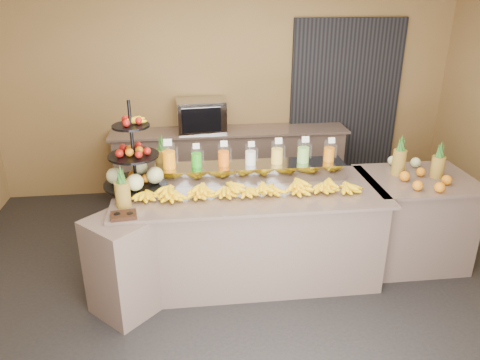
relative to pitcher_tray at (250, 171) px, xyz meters
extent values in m
plane|color=black|center=(-0.04, -0.58, -1.01)|extent=(6.00, 6.00, 0.00)
cube|color=olive|center=(-0.04, 1.93, 0.39)|extent=(6.00, 0.02, 2.80)
cube|color=black|center=(1.56, 1.88, 0.19)|extent=(1.50, 0.06, 2.20)
cube|color=#A28375|center=(-0.04, -0.28, -0.56)|extent=(2.40, 0.90, 0.90)
cube|color=#A28375|center=(-0.04, -0.28, -0.09)|extent=(2.50, 1.00, 0.03)
cube|color=#A28375|center=(-1.19, -0.68, -0.56)|extent=(0.71, 0.71, 0.90)
cube|color=#A28375|center=(1.66, -0.18, -0.56)|extent=(1.00, 0.80, 0.90)
cube|color=#A28375|center=(1.66, -0.18, -0.09)|extent=(1.08, 0.88, 0.03)
cube|color=#A28375|center=(-0.04, 1.67, -0.56)|extent=(3.00, 0.50, 0.90)
cube|color=#A28375|center=(-0.04, 1.67, -0.09)|extent=(3.10, 0.55, 0.03)
cube|color=gray|center=(0.00, 0.00, 0.00)|extent=(1.85, 0.30, 0.15)
cylinder|color=silver|center=(-0.78, 0.00, 0.19)|extent=(0.13, 0.13, 0.24)
cylinder|color=#FF8800|center=(-0.78, 0.00, 0.16)|extent=(0.12, 0.12, 0.16)
cylinder|color=gray|center=(-0.80, 0.01, 0.25)|extent=(0.01, 0.01, 0.28)
cube|color=white|center=(-0.78, -0.06, 0.35)|extent=(0.08, 0.02, 0.07)
cylinder|color=silver|center=(-0.52, 0.00, 0.17)|extent=(0.11, 0.11, 0.20)
cylinder|color=#1CA00E|center=(-0.52, 0.00, 0.14)|extent=(0.10, 0.10, 0.13)
cylinder|color=gray|center=(-0.53, 0.01, 0.22)|extent=(0.01, 0.01, 0.23)
cube|color=white|center=(-0.52, -0.05, 0.30)|extent=(0.06, 0.02, 0.05)
cylinder|color=silver|center=(-0.26, 0.00, 0.18)|extent=(0.11, 0.11, 0.21)
cylinder|color=#F76200|center=(-0.26, 0.00, 0.15)|extent=(0.11, 0.11, 0.14)
cylinder|color=gray|center=(-0.27, 0.01, 0.23)|extent=(0.01, 0.01, 0.25)
cube|color=white|center=(-0.26, -0.05, 0.31)|extent=(0.07, 0.02, 0.06)
cylinder|color=silver|center=(0.00, 0.00, 0.17)|extent=(0.11, 0.11, 0.20)
cylinder|color=white|center=(0.00, 0.00, 0.14)|extent=(0.10, 0.10, 0.13)
cylinder|color=gray|center=(-0.01, 0.01, 0.22)|extent=(0.01, 0.01, 0.23)
cube|color=white|center=(0.00, -0.05, 0.30)|extent=(0.06, 0.02, 0.05)
cylinder|color=silver|center=(0.26, 0.00, 0.18)|extent=(0.12, 0.12, 0.22)
cylinder|color=gold|center=(0.26, 0.00, 0.15)|extent=(0.11, 0.11, 0.15)
cylinder|color=gray|center=(0.25, 0.01, 0.23)|extent=(0.01, 0.01, 0.26)
cube|color=white|center=(0.26, -0.05, 0.32)|extent=(0.07, 0.02, 0.06)
cylinder|color=silver|center=(0.52, 0.00, 0.19)|extent=(0.12, 0.12, 0.22)
cylinder|color=#79C04C|center=(0.52, 0.00, 0.15)|extent=(0.11, 0.11, 0.15)
cylinder|color=gray|center=(0.50, 0.01, 0.24)|extent=(0.01, 0.01, 0.26)
cube|color=white|center=(0.52, -0.06, 0.33)|extent=(0.07, 0.02, 0.06)
cylinder|color=silver|center=(0.78, 0.00, 0.18)|extent=(0.11, 0.11, 0.20)
cylinder|color=#CE6800|center=(0.78, 0.00, 0.14)|extent=(0.10, 0.10, 0.14)
cylinder|color=gray|center=(0.77, 0.01, 0.22)|extent=(0.01, 0.01, 0.24)
cube|color=white|center=(0.78, -0.05, 0.31)|extent=(0.06, 0.02, 0.06)
ellipsoid|color=#FFE70C|center=(-0.97, -0.36, -0.02)|extent=(0.25, 0.19, 0.10)
ellipsoid|color=#FFE70C|center=(-0.75, -0.36, -0.02)|extent=(0.25, 0.19, 0.10)
ellipsoid|color=#FFE70C|center=(-0.52, -0.36, -0.02)|extent=(0.25, 0.19, 0.10)
ellipsoid|color=#FFE70C|center=(-0.29, -0.36, -0.02)|extent=(0.25, 0.19, 0.10)
ellipsoid|color=#FFE70C|center=(-0.07, -0.36, -0.02)|extent=(0.25, 0.19, 0.10)
ellipsoid|color=#FFE70C|center=(0.16, -0.36, -0.02)|extent=(0.25, 0.19, 0.10)
ellipsoid|color=#FFE70C|center=(0.39, -0.36, -0.02)|extent=(0.25, 0.19, 0.10)
ellipsoid|color=#FFE70C|center=(0.61, -0.36, -0.02)|extent=(0.25, 0.19, 0.10)
ellipsoid|color=#FFE70C|center=(0.84, -0.36, -0.02)|extent=(0.25, 0.19, 0.10)
ellipsoid|color=#FFE70C|center=(-0.79, -0.36, 0.05)|extent=(0.21, 0.17, 0.09)
ellipsoid|color=#FFE70C|center=(-0.50, -0.36, 0.05)|extent=(0.21, 0.17, 0.09)
ellipsoid|color=#FFE70C|center=(-0.21, -0.36, 0.05)|extent=(0.21, 0.17, 0.09)
ellipsoid|color=#FFE70C|center=(0.08, -0.36, 0.05)|extent=(0.21, 0.17, 0.09)
ellipsoid|color=#FFE70C|center=(0.37, -0.36, 0.05)|extent=(0.21, 0.17, 0.09)
ellipsoid|color=#FFE70C|center=(0.66, -0.36, 0.05)|extent=(0.21, 0.17, 0.09)
cylinder|color=black|center=(-1.09, -0.11, 0.34)|extent=(0.03, 0.03, 0.84)
cylinder|color=black|center=(-1.09, -0.11, -0.03)|extent=(0.62, 0.62, 0.02)
cylinder|color=black|center=(-1.09, -0.11, 0.25)|extent=(0.49, 0.49, 0.02)
cylinder|color=black|center=(-1.09, -0.11, 0.53)|extent=(0.35, 0.35, 0.02)
sphere|color=#C3C588|center=(-0.91, -0.11, 0.06)|extent=(0.16, 0.16, 0.16)
sphere|color=maroon|center=(-0.96, -0.11, 0.30)|extent=(0.07, 0.07, 0.07)
sphere|color=orange|center=(-1.19, -0.11, 0.02)|extent=(0.08, 0.08, 0.08)
cube|color=black|center=(-1.15, -0.69, -0.06)|extent=(0.23, 0.18, 0.03)
cylinder|color=brown|center=(-1.17, -0.48, 0.04)|extent=(0.13, 0.13, 0.22)
cone|color=#1C4818|center=(-1.17, -0.48, 0.23)|extent=(0.07, 0.07, 0.16)
cylinder|color=brown|center=(-0.85, 0.20, 0.06)|extent=(0.14, 0.14, 0.27)
cone|color=#1C4818|center=(-0.85, 0.20, 0.27)|extent=(0.07, 0.07, 0.16)
cylinder|color=brown|center=(1.48, -0.07, 0.05)|extent=(0.14, 0.14, 0.26)
cylinder|color=brown|center=(1.84, -0.17, 0.03)|extent=(0.13, 0.13, 0.21)
ellipsoid|color=orange|center=(1.64, -0.33, -0.03)|extent=(0.39, 0.26, 0.10)
cube|color=gray|center=(-0.42, 1.67, 0.13)|extent=(0.65, 0.48, 0.41)
camera|label=1|loc=(-0.59, -4.20, 1.70)|focal=35.00mm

